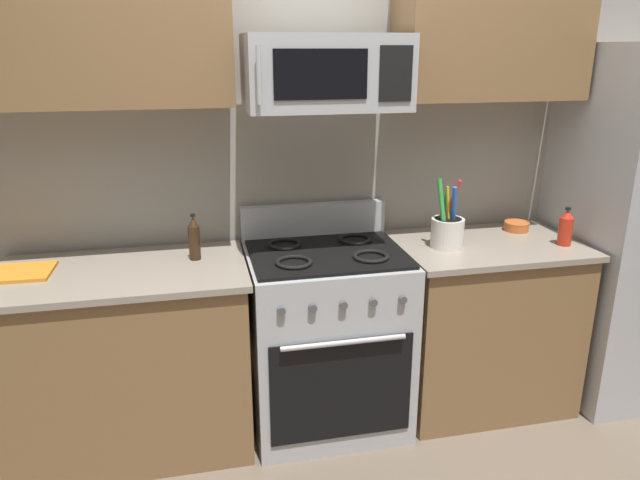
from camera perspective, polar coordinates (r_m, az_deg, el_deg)
wall_back at (r=3.12m, az=-1.01°, el=7.70°), size 8.00×0.10×2.60m
counter_left at (r=2.99m, az=-17.79°, el=-10.92°), size 1.12×0.64×0.91m
range_oven at (r=3.03m, az=0.57°, el=-9.24°), size 0.76×0.68×1.09m
counter_right at (r=3.31m, az=15.28°, el=-7.72°), size 0.93×0.64×0.91m
microwave at (r=2.72m, az=0.52°, el=15.85°), size 0.72×0.44×0.33m
upper_cabinets_left at (r=2.81m, az=-20.64°, el=18.61°), size 1.11×0.34×0.65m
upper_cabinets_right at (r=3.15m, az=16.21°, el=18.84°), size 0.92×0.34×0.65m
utensil_crock at (r=3.00m, az=12.17°, el=0.93°), size 0.16×0.16×0.35m
cutting_board at (r=2.93m, az=-27.44°, el=-2.84°), size 0.33×0.24×0.02m
bottle_soy at (r=2.82m, az=-12.04°, el=0.14°), size 0.05×0.05×0.22m
bottle_hot_sauce at (r=3.21m, az=22.60°, el=1.09°), size 0.07×0.07×0.20m
prep_bowl at (r=3.39m, az=18.41°, el=1.31°), size 0.13×0.13×0.05m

